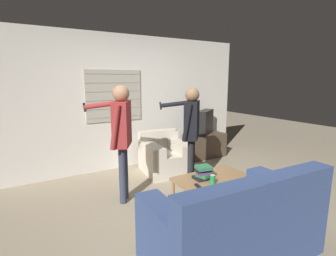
# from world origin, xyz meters

# --- Properties ---
(ground_plane) EXTENTS (16.00, 16.00, 0.00)m
(ground_plane) POSITION_xyz_m (0.00, 0.00, 0.00)
(ground_plane) COLOR gray
(wall_back) EXTENTS (5.20, 0.08, 2.55)m
(wall_back) POSITION_xyz_m (-0.01, 2.03, 1.28)
(wall_back) COLOR silver
(wall_back) RESTS_ON ground_plane
(couch_blue) EXTENTS (1.73, 0.96, 0.92)m
(couch_blue) POSITION_xyz_m (-0.23, -1.11, 0.34)
(couch_blue) COLOR #384C7F
(couch_blue) RESTS_ON ground_plane
(armchair_beige) EXTENTS (0.88, 0.96, 0.74)m
(armchair_beige) POSITION_xyz_m (0.41, 1.34, 0.30)
(armchair_beige) COLOR beige
(armchair_beige) RESTS_ON ground_plane
(coffee_table) EXTENTS (1.01, 0.63, 0.43)m
(coffee_table) POSITION_xyz_m (0.26, -0.23, 0.39)
(coffee_table) COLOR #9E754C
(coffee_table) RESTS_ON ground_plane
(tv_stand) EXTENTS (0.91, 0.45, 0.53)m
(tv_stand) POSITION_xyz_m (1.66, 1.68, 0.26)
(tv_stand) COLOR #4C3D2D
(tv_stand) RESTS_ON ground_plane
(tv) EXTENTS (0.63, 0.52, 0.53)m
(tv) POSITION_xyz_m (1.66, 1.69, 0.79)
(tv) COLOR black
(tv) RESTS_ON tv_stand
(person_left_standing) EXTENTS (0.59, 0.79, 1.65)m
(person_left_standing) POSITION_xyz_m (-0.70, 0.61, 1.06)
(person_left_standing) COLOR #33384C
(person_left_standing) RESTS_ON ground_plane
(person_right_standing) EXTENTS (0.50, 0.80, 1.60)m
(person_right_standing) POSITION_xyz_m (0.44, 0.55, 1.02)
(person_right_standing) COLOR black
(person_right_standing) RESTS_ON ground_plane
(book_stack) EXTENTS (0.24, 0.21, 0.18)m
(book_stack) POSITION_xyz_m (0.11, -0.19, 0.52)
(book_stack) COLOR black
(book_stack) RESTS_ON coffee_table
(soda_can) EXTENTS (0.07, 0.07, 0.13)m
(soda_can) POSITION_xyz_m (0.09, -0.40, 0.49)
(soda_can) COLOR #238E47
(soda_can) RESTS_ON coffee_table
(spare_remote) EXTENTS (0.06, 0.14, 0.02)m
(spare_remote) POSITION_xyz_m (-0.11, -0.37, 0.44)
(spare_remote) COLOR black
(spare_remote) RESTS_ON coffee_table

